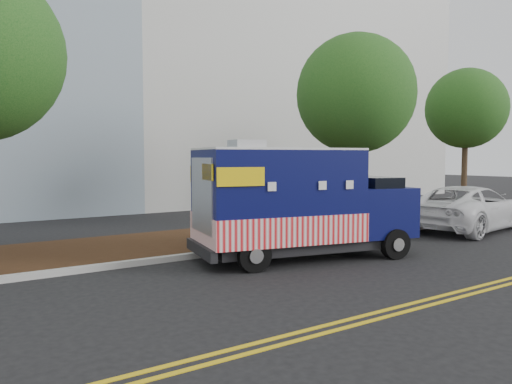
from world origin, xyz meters
TOP-DOWN VIEW (x-y plane):
  - ground at (0.00, 0.00)m, footprint 120.00×120.00m
  - curb at (0.00, 1.40)m, footprint 120.00×0.18m
  - mulch_strip at (0.00, 3.50)m, footprint 120.00×4.00m
  - centerline_near at (0.00, -4.45)m, footprint 120.00×0.10m
  - centerline_far at (0.00, -4.70)m, footprint 120.00×0.10m
  - tree_c at (6.92, 3.32)m, footprint 4.46×4.46m
  - tree_d at (14.20, 3.47)m, footprint 3.66×3.66m
  - food_truck at (1.24, -0.17)m, footprint 6.12×3.29m
  - white_car at (9.70, 0.32)m, footprint 6.11×3.46m

SIDE VIEW (x-z plane):
  - ground at x=0.00m, z-range 0.00..0.00m
  - centerline_near at x=0.00m, z-range 0.00..0.01m
  - centerline_far at x=0.00m, z-range 0.00..0.01m
  - curb at x=0.00m, z-range 0.00..0.15m
  - mulch_strip at x=0.00m, z-range 0.00..0.15m
  - white_car at x=9.70m, z-range 0.00..1.61m
  - food_truck at x=1.24m, z-range -0.14..2.92m
  - tree_d at x=14.20m, z-range 1.51..8.23m
  - tree_c at x=6.92m, z-range 1.38..8.64m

